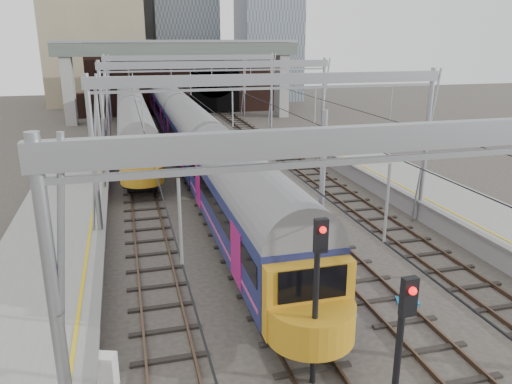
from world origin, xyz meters
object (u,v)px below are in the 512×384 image
object	(u,v)px
signal_near_left	(317,283)
signal_near_centre	(400,348)
train_second	(131,109)
relay_cabinet	(107,371)
train_main	(180,120)

from	to	relation	value
signal_near_left	signal_near_centre	bearing A→B (deg)	-75.31
signal_near_left	signal_near_centre	world-z (taller)	signal_near_left
train_second	signal_near_centre	xyz separation A→B (m)	(4.57, -44.87, 0.58)
train_second	signal_near_left	xyz separation A→B (m)	(3.82, -41.90, 0.74)
train_second	relay_cabinet	distance (m)	40.64
train_second	relay_cabinet	world-z (taller)	train_second
train_main	train_second	world-z (taller)	train_main
signal_near_centre	train_second	bearing A→B (deg)	92.45
train_second	relay_cabinet	xyz separation A→B (m)	(-1.80, -40.56, -1.89)
train_main	train_second	distance (m)	9.74
signal_near_left	train_main	bearing A→B (deg)	90.24
train_second	signal_near_left	world-z (taller)	signal_near_left
train_main	signal_near_left	bearing A→B (deg)	-90.31
signal_near_left	signal_near_centre	distance (m)	3.06
train_second	signal_near_centre	world-z (taller)	signal_near_centre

